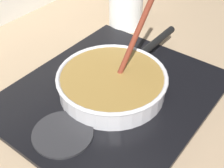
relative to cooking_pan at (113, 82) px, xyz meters
name	(u,v)px	position (x,y,z in m)	size (l,w,h in m)	color
ground	(188,138)	(0.01, -0.23, -0.07)	(2.40, 1.60, 0.04)	#9E8466
hob_plate	(112,94)	(0.00, 0.00, -0.04)	(0.56, 0.48, 0.01)	black
burner_ring	(112,91)	(0.00, 0.00, -0.03)	(0.16, 0.16, 0.01)	#592D0C
spare_burner	(63,133)	(-0.19, 0.00, -0.03)	(0.14, 0.14, 0.01)	#262628
cooking_pan	(113,82)	(0.00, 0.00, 0.00)	(0.46, 0.29, 0.31)	silver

